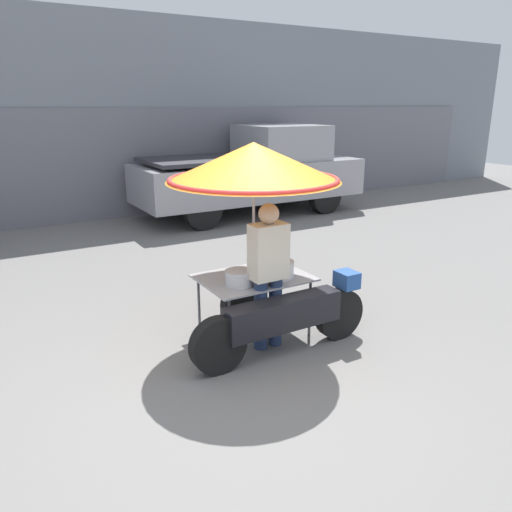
{
  "coord_description": "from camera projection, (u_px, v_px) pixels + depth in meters",
  "views": [
    {
      "loc": [
        -2.04,
        -3.61,
        2.48
      ],
      "look_at": [
        0.57,
        0.79,
        0.92
      ],
      "focal_mm": 35.0,
      "sensor_mm": 36.0,
      "label": 1
    }
  ],
  "objects": [
    {
      "name": "ground_plane",
      "position": [
        247.0,
        379.0,
        4.69
      ],
      "size": [
        36.0,
        36.0,
        0.0
      ],
      "primitive_type": "plane",
      "color": "slate"
    },
    {
      "name": "shopfront_building",
      "position": [
        57.0,
        119.0,
        11.09
      ],
      "size": [
        28.0,
        2.06,
        4.36
      ],
      "color": "gray",
      "rests_on": "ground"
    },
    {
      "name": "vendor_motorcycle_cart",
      "position": [
        257.0,
        189.0,
        5.13
      ],
      "size": [
        2.04,
        1.82,
        2.11
      ],
      "color": "black",
      "rests_on": "ground"
    },
    {
      "name": "vendor_person",
      "position": [
        268.0,
        269.0,
        5.09
      ],
      "size": [
        0.38,
        0.22,
        1.55
      ],
      "color": "navy",
      "rests_on": "ground"
    },
    {
      "name": "pickup_truck",
      "position": [
        255.0,
        172.0,
        11.49
      ],
      "size": [
        5.25,
        1.87,
        2.01
      ],
      "color": "black",
      "rests_on": "ground"
    }
  ]
}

